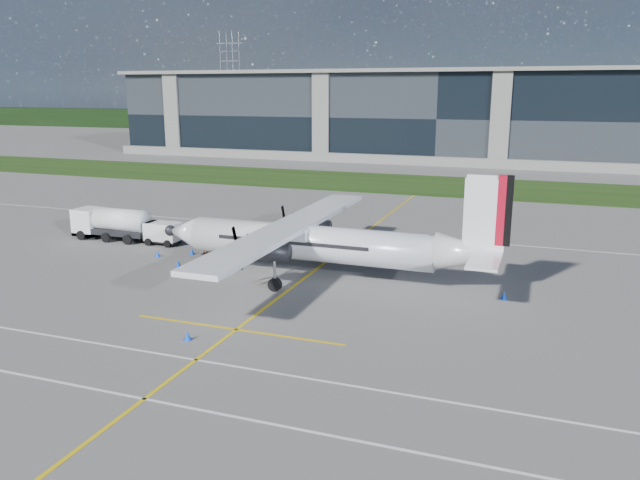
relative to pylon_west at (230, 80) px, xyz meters
The scene contains 17 objects.
ground 136.84m from the pylon_west, 53.97° to the right, with size 400.00×400.00×0.00m, color #575552.
grass_strip 130.49m from the pylon_west, 51.89° to the right, with size 400.00×18.00×0.04m, color #1C380F.
terminal_building 106.57m from the pylon_west, 41.19° to the right, with size 120.00×20.00×15.00m, color black.
tree_line 81.51m from the pylon_west, ahead, with size 400.00×6.00×6.00m, color black.
pylon_west is the anchor object (origin of this frame).
yellow_taxiway_centerline 163.44m from the pylon_west, 59.34° to the right, with size 0.20×70.00×0.01m, color yellow.
white_lane_line 183.09m from the pylon_west, 64.00° to the right, with size 90.00×0.15×0.01m, color white.
turboprop_aircraft 168.52m from the pylon_west, 60.02° to the right, with size 23.77×24.65×7.39m, color white, non-canonical shape.
fuel_tanker_truck 155.67m from the pylon_west, 65.87° to the right, with size 7.12×2.31×2.67m, color white, non-canonical shape.
baggage_tug 157.95m from the pylon_west, 64.05° to the right, with size 2.99×1.79×1.79m, color white, non-canonical shape.
ground_crew_person 161.11m from the pylon_west, 62.76° to the right, with size 0.88×0.63×2.15m, color #F25907.
safety_cone_tail 175.36m from the pylon_west, 56.75° to the right, with size 0.36×0.36×0.50m, color blue.
safety_cone_nose_stbd 161.51m from the pylon_west, 63.13° to the right, with size 0.36×0.36×0.50m, color blue.
safety_cone_nose_port 164.87m from the pylon_west, 63.36° to the right, with size 0.36×0.36×0.50m, color blue.
safety_cone_portwing 178.39m from the pylon_west, 62.76° to the right, with size 0.36×0.36×0.50m, color blue.
safety_cone_fwd 161.91m from the pylon_west, 64.02° to the right, with size 0.36×0.36×0.50m, color blue.
safety_cone_stbdwing 157.23m from the pylon_west, 58.74° to the right, with size 0.36×0.36×0.50m, color blue.
Camera 1 is at (17.63, -33.20, 12.24)m, focal length 35.00 mm.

